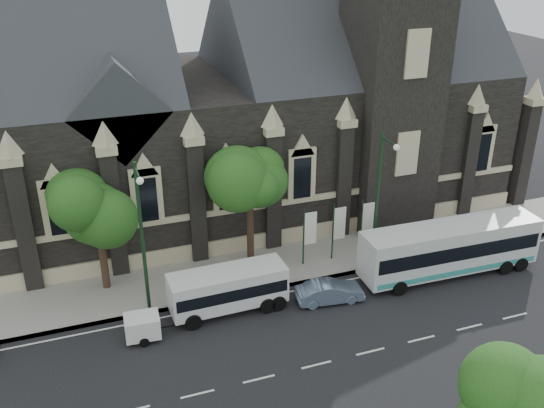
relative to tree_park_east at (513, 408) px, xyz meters
name	(u,v)px	position (x,y,z in m)	size (l,w,h in m)	color
ground	(259,379)	(-6.18, 9.32, -4.62)	(160.00, 160.00, 0.00)	black
sidewalk	(209,278)	(-6.18, 18.82, -4.54)	(80.00, 5.00, 0.15)	#9A948C
museum	(242,102)	(-1.06, 28.10, 3.55)	(40.00, 17.70, 29.90)	black
tree_park_east	(513,408)	(0.00, 0.00, 0.00)	(3.40, 3.40, 6.28)	black
tree_walk_right	(252,177)	(-2.96, 20.04, 1.20)	(4.08, 4.08, 7.80)	black
tree_walk_left	(99,200)	(-11.97, 20.03, 1.12)	(3.91, 3.91, 7.64)	black
street_lamp_near	(379,195)	(3.82, 16.42, 0.49)	(0.36, 1.88, 9.00)	#16321C
street_lamp_mid	(142,233)	(-10.18, 16.42, 0.49)	(0.36, 1.88, 9.00)	#16321C
banner_flag_left	(308,232)	(0.11, 18.32, -2.24)	(0.90, 0.10, 4.00)	#16321C
banner_flag_center	(337,227)	(2.11, 18.32, -2.24)	(0.90, 0.10, 4.00)	#16321C
banner_flag_right	(365,222)	(4.11, 18.32, -2.24)	(0.90, 0.10, 4.00)	#16321C
tour_coach	(450,248)	(7.89, 14.45, -2.81)	(11.42, 2.87, 3.32)	silver
shuttle_bus	(228,288)	(-5.93, 15.29, -3.15)	(6.56, 2.45, 2.51)	silver
box_trailer	(142,326)	(-10.88, 14.31, -3.83)	(2.64, 1.55, 1.39)	silver
sedan	(330,292)	(-0.25, 14.15, -3.98)	(1.36, 3.89, 1.28)	slate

